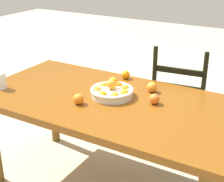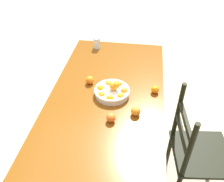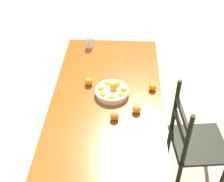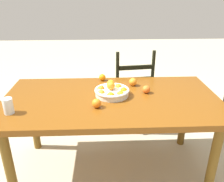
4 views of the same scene
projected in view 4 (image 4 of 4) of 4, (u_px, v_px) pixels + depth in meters
name	position (u px, v px, depth m)	size (l,w,h in m)	color
ground_plane	(111.00, 167.00, 2.24)	(12.00, 12.00, 0.00)	#BCB192
dining_table	(111.00, 106.00, 1.97)	(1.79, 0.93, 0.74)	brown
chair_near_window	(131.00, 92.00, 2.75)	(0.49, 0.49, 0.98)	black
fruit_bowl	(112.00, 91.00, 1.96)	(0.29, 0.29, 0.13)	silver
orange_loose_0	(102.00, 77.00, 2.28)	(0.07, 0.07, 0.07)	orange
orange_loose_1	(97.00, 103.00, 1.76)	(0.07, 0.07, 0.07)	orange
orange_loose_2	(133.00, 82.00, 2.16)	(0.07, 0.07, 0.07)	orange
orange_loose_3	(146.00, 89.00, 2.01)	(0.07, 0.07, 0.07)	orange
drinking_glass	(8.00, 106.00, 1.67)	(0.07, 0.07, 0.12)	silver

